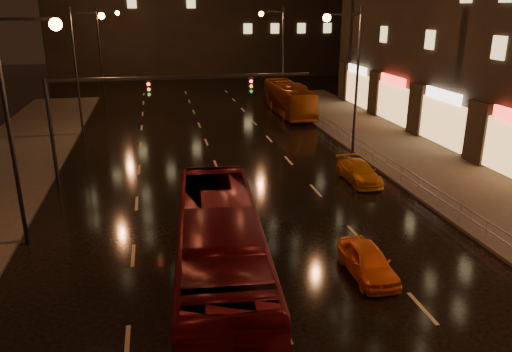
{
  "coord_description": "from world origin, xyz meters",
  "views": [
    {
      "loc": [
        -3.64,
        -9.5,
        9.94
      ],
      "look_at": [
        0.7,
        11.98,
        2.5
      ],
      "focal_mm": 35.0,
      "sensor_mm": 36.0,
      "label": 1
    }
  ],
  "objects_px": {
    "bus_curb": "(289,99)",
    "taxi_near": "(368,261)",
    "bus_red": "(220,255)",
    "taxi_far": "(359,172)"
  },
  "relations": [
    {
      "from": "bus_red",
      "to": "taxi_near",
      "type": "bearing_deg",
      "value": 8.6
    },
    {
      "from": "taxi_near",
      "to": "taxi_far",
      "type": "relative_size",
      "value": 0.88
    },
    {
      "from": "taxi_near",
      "to": "bus_red",
      "type": "bearing_deg",
      "value": -175.43
    },
    {
      "from": "bus_red",
      "to": "bus_curb",
      "type": "relative_size",
      "value": 1.12
    },
    {
      "from": "taxi_near",
      "to": "taxi_far",
      "type": "bearing_deg",
      "value": 69.74
    },
    {
      "from": "bus_curb",
      "to": "taxi_near",
      "type": "relative_size",
      "value": 2.99
    },
    {
      "from": "taxi_near",
      "to": "taxi_far",
      "type": "height_order",
      "value": "taxi_near"
    },
    {
      "from": "bus_curb",
      "to": "taxi_far",
      "type": "bearing_deg",
      "value": -93.18
    },
    {
      "from": "bus_curb",
      "to": "taxi_near",
      "type": "bearing_deg",
      "value": -99.62
    },
    {
      "from": "bus_curb",
      "to": "taxi_near",
      "type": "xyz_separation_m",
      "value": [
        -5.0,
        -30.6,
        -0.89
      ]
    }
  ]
}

